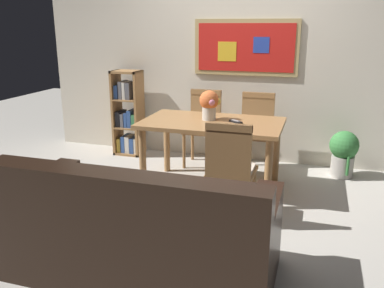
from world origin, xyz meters
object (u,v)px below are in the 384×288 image
dining_chair_far_right (256,126)px  potted_ivy (344,152)px  dining_chair_near_right (230,164)px  tv_remote (236,122)px  dining_table (212,131)px  bookshelf (128,117)px  leather_couch (139,234)px  dining_chair_far_left (204,121)px  flower_vase (209,103)px

dining_chair_far_right → potted_ivy: dining_chair_far_right is taller
dining_chair_near_right → tv_remote: dining_chair_near_right is taller
dining_table → potted_ivy: 1.58m
dining_table → bookshelf: (-1.36, 0.83, -0.13)m
dining_table → leather_couch: 1.71m
potted_ivy → dining_table: bearing=-150.1°
dining_table → potted_ivy: (1.34, 0.77, -0.33)m
dining_chair_far_left → leather_couch: bearing=-84.6°
bookshelf → flower_vase: bearing=-30.7°
bookshelf → potted_ivy: (2.69, -0.06, -0.21)m
leather_couch → tv_remote: 1.76m
potted_ivy → tv_remote: size_ratio=3.56×
potted_ivy → tv_remote: bearing=-145.1°
tv_remote → dining_chair_far_left: bearing=126.3°
dining_table → leather_couch: size_ratio=0.79×
dining_table → bookshelf: size_ratio=1.28×
dining_chair_near_right → tv_remote: (-0.11, 0.72, 0.20)m
potted_ivy → tv_remote: (-1.09, -0.76, 0.44)m
dining_chair_far_left → bookshelf: bookshelf is taller
dining_chair_far_right → dining_chair_far_left: bearing=177.6°
dining_table → flower_vase: (-0.04, 0.05, 0.27)m
flower_vase → tv_remote: flower_vase is taller
dining_table → tv_remote: tv_remote is taller
dining_chair_far_right → potted_ivy: (0.99, 0.05, -0.25)m
bookshelf → leather_couch: bearing=-62.9°
dining_table → bookshelf: bookshelf is taller
dining_chair_near_right → tv_remote: 0.76m
dining_chair_near_right → flower_vase: size_ratio=2.99×
tv_remote → dining_chair_far_right: bearing=81.7°
leather_couch → potted_ivy: (1.41, 2.45, -0.02)m
leather_couch → flower_vase: bearing=89.2°
tv_remote → leather_couch: bearing=-100.5°
dining_chair_near_right → dining_chair_far_right: bearing=90.1°
dining_chair_far_left → dining_chair_near_right: bearing=-66.1°
dining_chair_near_right → dining_chair_far_left: same height
bookshelf → tv_remote: (1.60, -0.83, 0.24)m
dining_table → dining_chair_far_right: bearing=64.2°
dining_table → bookshelf: bearing=148.4°
dining_chair_far_left → potted_ivy: size_ratio=1.68×
dining_chair_near_right → leather_couch: 1.07m
dining_chair_near_right → potted_ivy: (0.99, 1.48, -0.25)m
dining_chair_far_left → dining_chair_far_right: 0.65m
bookshelf → tv_remote: bookshelf is taller
bookshelf → dining_chair_near_right: bearing=-42.3°
flower_vase → tv_remote: 0.33m
leather_couch → tv_remote: bearing=79.5°
leather_couch → tv_remote: leather_couch is taller
tv_remote → dining_chair_near_right: bearing=-81.6°
leather_couch → potted_ivy: size_ratio=3.32×
dining_chair_far_right → tv_remote: (-0.10, -0.71, 0.20)m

